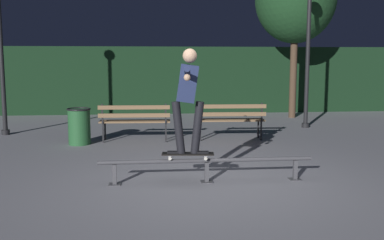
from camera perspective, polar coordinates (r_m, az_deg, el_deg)
The scene contains 10 objects.
ground_plane at distance 6.75m, azimuth 1.98°, elevation -8.15°, with size 90.00×90.00×0.00m, color gray.
hedge_backdrop at distance 15.91m, azimuth -2.62°, elevation 5.20°, with size 24.00×1.20×2.31m, color black.
grind_rail at distance 6.74m, azimuth 1.91°, elevation -5.73°, with size 3.26×0.18×0.37m.
skateboard at distance 6.68m, azimuth -0.53°, elevation -4.41°, with size 0.80×0.28×0.09m.
skateboarder at distance 6.54m, azimuth -0.52°, elevation 3.63°, with size 0.63×1.40×1.56m.
park_bench_leftmost at distance 10.11m, azimuth -7.39°, elevation 0.21°, with size 1.62×0.49×0.88m.
park_bench_left_center at distance 10.29m, azimuth 4.97°, elevation 0.37°, with size 1.62×0.49×0.88m.
lamp_post_left at distance 11.87m, azimuth -23.44°, elevation 10.15°, with size 0.32×0.32×3.90m.
lamp_post_right at distance 12.51m, azimuth 14.73°, elevation 10.37°, with size 0.32×0.32×3.90m.
trash_can at distance 10.05m, azimuth -14.29°, elevation -0.73°, with size 0.52×0.52×0.80m.
Camera 1 is at (-0.89, -6.43, 1.84)m, focal length 41.49 mm.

